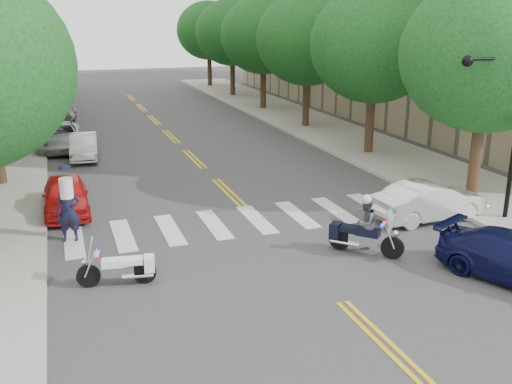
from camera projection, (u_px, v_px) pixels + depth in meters
name	position (u px, v px, depth m)	size (l,w,h in m)	color
ground	(342.00, 302.00, 14.30)	(140.00, 140.00, 0.00)	#38383A
sidewalk_right	(315.00, 126.00, 37.13)	(5.00, 60.00, 0.15)	#9E9991
tree_l_3	(9.00, 38.00, 36.95)	(6.40, 6.40, 8.45)	#382316
tree_l_4	(15.00, 35.00, 44.17)	(6.40, 6.40, 8.45)	#382316
tree_l_5	(20.00, 32.00, 51.38)	(6.40, 6.40, 8.45)	#382316
tree_r_0	(487.00, 54.00, 20.86)	(6.40, 6.40, 8.45)	#382316
tree_r_1	(374.00, 45.00, 28.08)	(6.40, 6.40, 8.45)	#382316
tree_r_2	(308.00, 39.00, 35.29)	(6.40, 6.40, 8.45)	#382316
tree_r_3	(263.00, 35.00, 42.51)	(6.40, 6.40, 8.45)	#382316
tree_r_4	(232.00, 33.00, 49.73)	(6.40, 6.40, 8.45)	#382316
tree_r_5	(209.00, 31.00, 56.94)	(6.40, 6.40, 8.45)	#382316
traffic_signal_pole	(507.00, 116.00, 18.80)	(2.82, 0.42, 6.00)	black
motorcycle_police	(363.00, 227.00, 17.06)	(1.78, 1.82, 1.87)	black
motorcycle_parked	(124.00, 268.00, 15.16)	(2.08, 0.69, 1.35)	black
officer_standing	(68.00, 211.00, 17.96)	(0.73, 0.48, 2.00)	black
convertible	(430.00, 201.00, 19.98)	(1.44, 4.13, 1.36)	white
parked_car_a	(66.00, 195.00, 20.69)	(1.57, 3.91, 1.33)	red
parked_car_b	(84.00, 146.00, 28.72)	(1.30, 3.74, 1.23)	white
parked_car_c	(60.00, 136.00, 30.66)	(2.34, 5.07, 1.41)	#A9ACB1
parked_car_d	(58.00, 124.00, 34.21)	(1.96, 4.83, 1.40)	black
parked_car_e	(65.00, 112.00, 38.89)	(1.46, 3.62, 1.23)	#96979B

